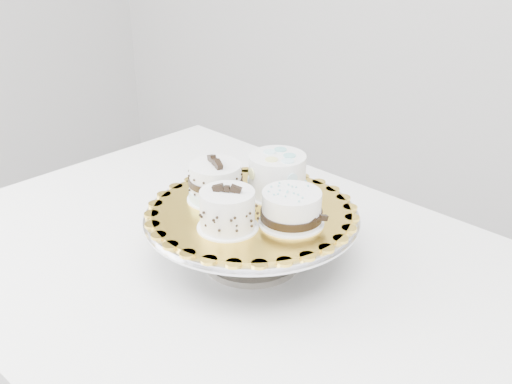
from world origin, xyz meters
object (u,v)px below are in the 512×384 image
Objects in this scene: cake_stand at (252,228)px; cake_board at (252,211)px; cake_swirl at (227,211)px; cake_dots at (277,174)px; table at (253,304)px; cake_ribbon at (292,209)px; cake_banded at (216,183)px.

cake_board is (-0.00, 0.00, 0.03)m from cake_stand.
cake_swirl is 0.16m from cake_dots.
cake_ribbon is (0.06, 0.02, 0.20)m from table.
table is 0.24m from cake_dots.
cake_board is 0.08m from cake_swirl.
cake_swirl reaches higher than cake_dots.
cake_board is at bearing 180.00° from cake_stand.
cake_dots is (-0.02, 0.11, 0.22)m from table.
cake_swirl is at bearing -10.33° from cake_banded.
cake_ribbon is at bearing 31.84° from cake_banded.
cake_banded is at bearing -157.22° from cake_ribbon.
cake_stand is at bearing 69.55° from cake_swirl.
cake_ribbon is at bearing -61.63° from cake_dots.
cake_dots reaches higher than cake_ribbon.
cake_banded reaches higher than cake_ribbon.
cake_ribbon is at bearing 31.13° from table.
table is 0.18m from cake_board.
cake_swirl reaches higher than cake_stand.
cake_dots is at bearing 88.93° from cake_board.
cake_dots is 0.99× the size of cake_ribbon.
cake_banded reaches higher than table.
table is 4.11× the size of cake_board.
cake_board reaches higher than cake_stand.
cake_dots is (0.08, 0.08, 0.01)m from cake_banded.
table is 3.78× the size of cake_stand.
cake_stand is 1.09× the size of cake_board.
cake_swirl is (-0.02, -0.05, 0.21)m from table.
cake_board is at bearing 33.67° from cake_banded.
cake_swirl is at bearing -86.75° from cake_stand.
cake_swirl is 0.94× the size of cake_banded.
cake_swirl reaches higher than table.
table is at bearing -96.56° from cake_dots.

